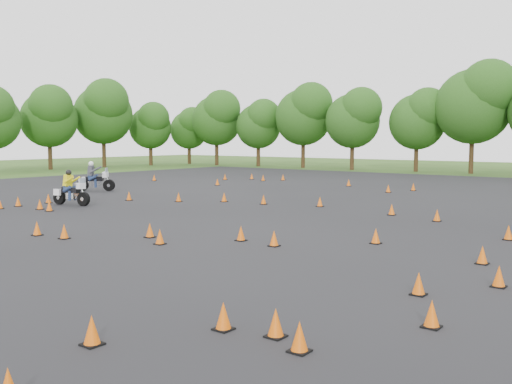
# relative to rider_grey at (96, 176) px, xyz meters

# --- Properties ---
(ground) EXTENTS (140.00, 140.00, 0.00)m
(ground) POSITION_rel_rider_grey_xyz_m (16.07, -8.63, -0.92)
(ground) COLOR #2D5119
(ground) RESTS_ON ground
(asphalt_pad) EXTENTS (62.00, 62.00, 0.00)m
(asphalt_pad) POSITION_rel_rider_grey_xyz_m (16.07, -2.63, -0.92)
(asphalt_pad) COLOR black
(asphalt_pad) RESTS_ON ground
(treeline) EXTENTS (87.16, 32.43, 10.70)m
(treeline) POSITION_rel_rider_grey_xyz_m (16.56, 26.44, 3.72)
(treeline) COLOR #234C15
(treeline) RESTS_ON ground
(traffic_cones) EXTENTS (36.68, 33.05, 0.45)m
(traffic_cones) POSITION_rel_rider_grey_xyz_m (16.31, -3.12, -0.69)
(traffic_cones) COLOR #E45B09
(traffic_cones) RESTS_ON asphalt_pad
(rider_grey) EXTENTS (2.38, 1.91, 1.83)m
(rider_grey) POSITION_rel_rider_grey_xyz_m (0.00, 0.00, 0.00)
(rider_grey) COLOR #3F4047
(rider_grey) RESTS_ON ground
(rider_yellow) EXTENTS (2.30, 1.09, 1.71)m
(rider_yellow) POSITION_rel_rider_grey_xyz_m (5.37, -5.42, -0.06)
(rider_yellow) COLOR yellow
(rider_yellow) RESTS_ON ground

